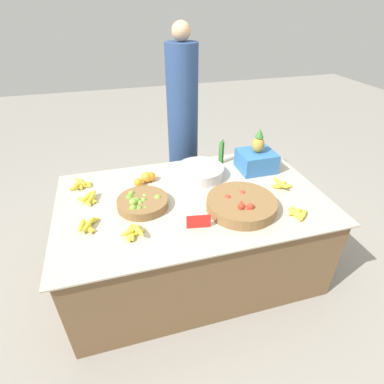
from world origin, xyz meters
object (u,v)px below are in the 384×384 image
(lime_bowl, at_px, (142,202))
(produce_crate, at_px, (256,159))
(vendor_person, at_px, (183,130))
(price_sign, at_px, (199,222))
(metal_bowl, at_px, (200,172))
(tomato_basket, at_px, (241,204))

(lime_bowl, bearing_deg, produce_crate, 15.54)
(vendor_person, bearing_deg, produce_crate, -57.49)
(produce_crate, distance_m, vendor_person, 0.82)
(price_sign, relative_size, vendor_person, 0.09)
(lime_bowl, xyz_separation_m, price_sign, (0.31, -0.32, 0.01))
(metal_bowl, distance_m, price_sign, 0.64)
(tomato_basket, relative_size, produce_crate, 1.31)
(lime_bowl, distance_m, tomato_basket, 0.67)
(lime_bowl, relative_size, tomato_basket, 0.74)
(tomato_basket, distance_m, vendor_person, 1.18)
(price_sign, bearing_deg, produce_crate, 50.81)
(metal_bowl, distance_m, produce_crate, 0.48)
(tomato_basket, relative_size, price_sign, 3.13)
(produce_crate, relative_size, vendor_person, 0.21)
(lime_bowl, relative_size, price_sign, 2.31)
(produce_crate, xyz_separation_m, vendor_person, (-0.44, 0.69, 0.03))
(metal_bowl, height_order, produce_crate, produce_crate)
(lime_bowl, relative_size, metal_bowl, 0.93)
(lime_bowl, xyz_separation_m, produce_crate, (0.98, 0.27, 0.07))
(lime_bowl, height_order, metal_bowl, lime_bowl)
(tomato_basket, xyz_separation_m, vendor_person, (-0.10, 1.18, 0.09))
(price_sign, distance_m, produce_crate, 0.89)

